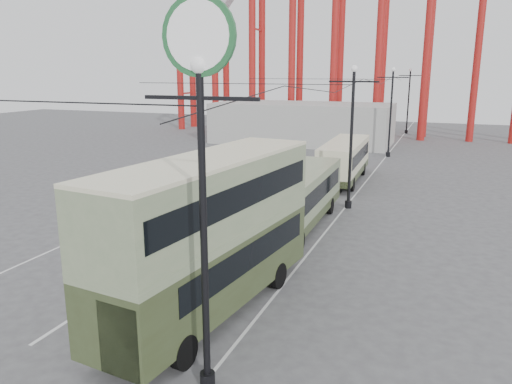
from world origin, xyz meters
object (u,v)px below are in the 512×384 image
at_px(lamp_post_near, 201,116).
at_px(double_decker_bus, 211,228).
at_px(single_decker_cream, 344,159).
at_px(pedestrian, 206,224).
at_px(single_decker_green, 298,197).

relative_size(lamp_post_near, double_decker_bus, 0.95).
relative_size(single_decker_cream, pedestrian, 6.63).
bearing_deg(pedestrian, single_decker_green, -164.48).
bearing_deg(double_decker_bus, pedestrian, 125.45).
bearing_deg(single_decker_green, pedestrian, -138.62).
distance_m(lamp_post_near, single_decker_cream, 29.88).
relative_size(double_decker_bus, pedestrian, 7.02).
height_order(double_decker_bus, single_decker_green, double_decker_bus).
height_order(double_decker_bus, pedestrian, double_decker_bus).
xyz_separation_m(double_decker_bus, single_decker_green, (-0.01, 11.36, -1.51)).
height_order(lamp_post_near, pedestrian, lamp_post_near).
bearing_deg(single_decker_cream, pedestrian, -105.28).
distance_m(double_decker_bus, single_decker_green, 11.46).
xyz_separation_m(double_decker_bus, single_decker_cream, (-0.04, 24.89, -1.48)).
bearing_deg(single_decker_cream, double_decker_bus, -91.86).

